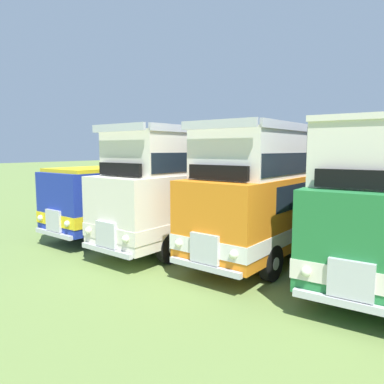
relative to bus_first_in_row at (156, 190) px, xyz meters
The scene contains 3 objects.
bus_first_in_row is the anchor object (origin of this frame).
bus_second_in_row 3.42m from the bus_first_in_row, ahead, with size 3.04×10.68×4.52m.
bus_third_in_row 6.68m from the bus_first_in_row, ahead, with size 2.95×10.44×4.52m.
Camera 1 is at (-1.67, -12.93, 3.73)m, focal length 33.89 mm.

